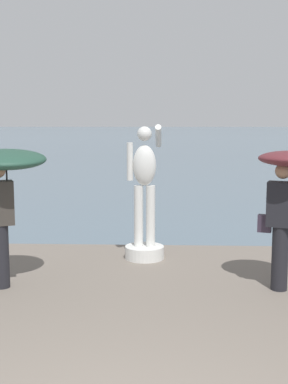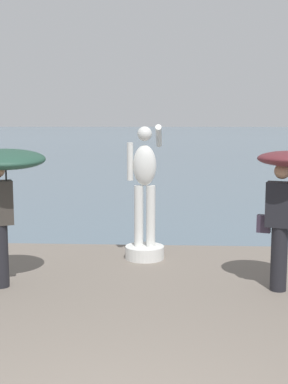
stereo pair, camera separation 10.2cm
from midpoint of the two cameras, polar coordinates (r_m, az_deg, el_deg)
The scene contains 4 objects.
ground_plane at distance 42.86m, azimuth 2.47°, elevation 4.33°, with size 400.00×400.00×0.00m, color slate.
statue_white_figure at distance 8.44m, azimuth 0.43°, elevation -1.71°, with size 0.65×0.89×2.23m.
onlooker_left at distance 7.18m, azimuth -15.01°, elevation 1.71°, with size 1.43×1.43×1.94m.
onlooker_right at distance 7.01m, azimuth 16.12°, elevation 0.80°, with size 1.16×1.16×1.89m.
Camera 2 is at (0.42, -2.78, 2.68)m, focal length 47.77 mm.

